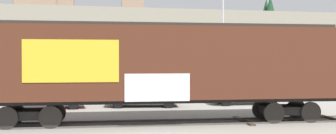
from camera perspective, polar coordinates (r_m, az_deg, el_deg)
The scene contains 8 objects.
ground_plane at distance 17.74m, azimuth -4.76°, elevation -7.97°, with size 260.00×260.00×0.00m, color gray.
track at distance 17.96m, azimuth -0.15°, elevation -7.74°, with size 59.98×5.66×0.08m.
freight_car at distance 17.74m, azimuth -0.53°, elevation 0.36°, with size 16.72×4.07×4.39m.
flagpole at distance 31.36m, azimuth 7.76°, elevation 6.76°, with size 0.84×1.43×9.20m.
hillside at distance 88.40m, azimuth -10.40°, elevation 2.99°, with size 122.41×36.71×16.89m.
parked_car_red at distance 24.38m, azimuth -16.87°, elevation -3.62°, with size 4.67×2.12×1.63m.
parked_car_black at distance 24.47m, azimuth -3.61°, elevation -3.64°, with size 4.49×2.51×1.61m.
parked_car_silver at distance 26.07m, azimuth 10.50°, elevation -3.21°, with size 4.39×2.00×1.76m.
Camera 1 is at (-2.14, -17.40, 2.73)m, focal length 43.72 mm.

